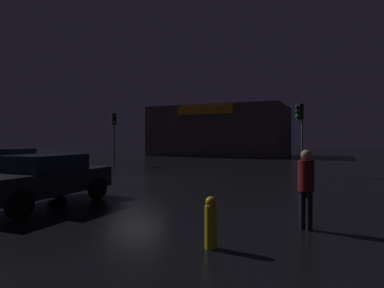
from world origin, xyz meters
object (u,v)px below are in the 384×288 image
object	(u,v)px
store_building	(220,131)
traffic_signal_main	(114,128)
traffic_signal_opposite	(300,120)
car_far	(43,179)
car_near	(14,161)
fire_hydrant	(211,223)
pedestrian	(306,183)

from	to	relation	value
store_building	traffic_signal_main	bearing A→B (deg)	-97.37
traffic_signal_opposite	car_far	world-z (taller)	traffic_signal_opposite
car_near	traffic_signal_opposite	bearing A→B (deg)	21.72
store_building	car_near	size ratio (longest dim) A/B	3.70
traffic_signal_opposite	car_far	distance (m)	13.40
traffic_signal_opposite	fire_hydrant	distance (m)	13.58
pedestrian	fire_hydrant	distance (m)	2.51
fire_hydrant	traffic_signal_main	bearing A→B (deg)	132.41
car_far	store_building	bearing A→B (deg)	99.62
pedestrian	fire_hydrant	bearing A→B (deg)	-125.86
pedestrian	traffic_signal_main	bearing A→B (deg)	139.49
car_near	pedestrian	distance (m)	17.14
fire_hydrant	store_building	bearing A→B (deg)	109.08
store_building	traffic_signal_main	distance (m)	17.61
car_near	store_building	bearing A→B (deg)	81.43
traffic_signal_main	traffic_signal_opposite	world-z (taller)	traffic_signal_main
traffic_signal_opposite	store_building	bearing A→B (deg)	120.82
traffic_signal_main	car_far	distance (m)	15.15
store_building	fire_hydrant	world-z (taller)	store_building
traffic_signal_main	car_near	size ratio (longest dim) A/B	0.94
traffic_signal_opposite	car_near	world-z (taller)	traffic_signal_opposite
traffic_signal_main	traffic_signal_opposite	size ratio (longest dim) A/B	1.00
car_near	fire_hydrant	bearing A→B (deg)	-26.54
traffic_signal_main	fire_hydrant	world-z (taller)	traffic_signal_main
traffic_signal_main	traffic_signal_opposite	distance (m)	13.51
car_near	pedestrian	xyz separation A→B (m)	(16.26, -5.42, 0.28)
traffic_signal_main	pedestrian	bearing A→B (deg)	-40.51
store_building	car_far	world-z (taller)	store_building
traffic_signal_main	car_far	xyz separation A→B (m)	(7.43, -13.06, -1.96)
store_building	traffic_signal_opposite	bearing A→B (deg)	-59.18
store_building	pedestrian	bearing A→B (deg)	-67.39
pedestrian	car_far	bearing A→B (deg)	-176.75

